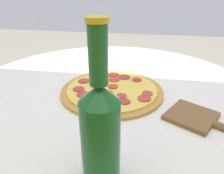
{
  "coord_description": "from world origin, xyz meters",
  "views": [
    {
      "loc": [
        -0.12,
        0.69,
        1.04
      ],
      "look_at": [
        -0.01,
        0.04,
        0.71
      ],
      "focal_mm": 35.0,
      "sensor_mm": 36.0,
      "label": 1
    }
  ],
  "objects": [
    {
      "name": "beer_bottle",
      "position": [
        -0.05,
        0.39,
        0.8
      ],
      "size": [
        0.07,
        0.07,
        0.3
      ],
      "color": "#195628",
      "rests_on": "table"
    },
    {
      "name": "pizza",
      "position": [
        -0.01,
        0.04,
        0.7
      ],
      "size": [
        0.34,
        0.34,
        0.02
      ],
      "color": "#B77F3D",
      "rests_on": "table"
    },
    {
      "name": "table",
      "position": [
        0.0,
        0.0,
        0.55
      ],
      "size": [
        1.06,
        1.06,
        0.69
      ],
      "color": "silver",
      "rests_on": "ground_plane"
    },
    {
      "name": "pizza_paddle",
      "position": [
        -0.28,
        0.17,
        0.7
      ],
      "size": [
        0.24,
        0.19,
        0.02
      ],
      "rotation": [
        0.0,
        0.0,
        2.6
      ],
      "color": "brown",
      "rests_on": "table"
    }
  ]
}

